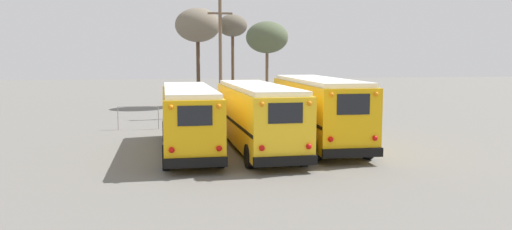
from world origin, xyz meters
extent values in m
plane|color=#66635E|center=(0.00, 0.00, 0.00)|extent=(160.00, 160.00, 0.00)
cube|color=#EAAA0F|center=(-3.23, -0.36, 1.57)|extent=(2.48, 10.03, 2.46)
cube|color=white|center=(-3.23, -0.36, 2.91)|extent=(2.29, 9.63, 0.20)
cube|color=black|center=(-3.14, -5.39, 0.52)|extent=(2.36, 0.24, 0.36)
cube|color=black|center=(-3.14, -5.37, 2.25)|extent=(1.27, 0.05, 0.74)
sphere|color=red|center=(-4.01, -5.42, 1.02)|extent=(0.22, 0.22, 0.22)
sphere|color=orange|center=(-4.01, -5.42, 2.59)|extent=(0.18, 0.18, 0.18)
sphere|color=red|center=(-2.28, -5.39, 1.02)|extent=(0.22, 0.22, 0.22)
sphere|color=orange|center=(-2.28, -5.39, 2.59)|extent=(0.18, 0.18, 0.18)
cube|color=black|center=(-4.39, -0.38, 1.39)|extent=(0.19, 9.79, 0.14)
cube|color=black|center=(-2.06, -0.34, 1.39)|extent=(0.19, 9.79, 0.14)
cylinder|color=black|center=(-4.36, 3.32, 0.49)|extent=(0.30, 0.98, 0.98)
cylinder|color=black|center=(-2.22, 3.36, 0.49)|extent=(0.30, 0.98, 0.98)
cylinder|color=black|center=(-4.24, -4.07, 0.49)|extent=(0.30, 0.98, 0.98)
cylinder|color=black|center=(-2.09, -4.04, 0.49)|extent=(0.30, 0.98, 0.98)
cube|color=yellow|center=(0.00, -0.40, 1.61)|extent=(2.77, 10.50, 2.55)
cube|color=white|center=(0.00, -0.40, 2.99)|extent=(2.56, 10.08, 0.20)
cube|color=black|center=(0.18, -5.65, 0.52)|extent=(2.46, 0.29, 0.36)
cube|color=black|center=(0.18, -5.63, 2.31)|extent=(1.33, 0.08, 0.77)
sphere|color=red|center=(-0.72, -5.69, 1.04)|extent=(0.22, 0.22, 0.22)
sphere|color=orange|center=(-0.72, -5.69, 2.67)|extent=(0.18, 0.18, 0.18)
sphere|color=red|center=(1.09, -5.63, 1.04)|extent=(0.22, 0.22, 0.22)
sphere|color=orange|center=(1.09, -5.63, 2.67)|extent=(0.18, 0.18, 0.18)
cube|color=black|center=(-1.22, -0.44, 1.42)|extent=(0.38, 10.21, 0.14)
cube|color=black|center=(1.22, -0.36, 1.42)|extent=(0.38, 10.21, 0.14)
cylinder|color=black|center=(-1.26, 3.47, 0.48)|extent=(0.31, 0.97, 0.96)
cylinder|color=black|center=(0.99, 3.55, 0.48)|extent=(0.31, 0.97, 0.96)
cylinder|color=black|center=(-0.99, -4.35, 0.48)|extent=(0.31, 0.97, 0.96)
cylinder|color=black|center=(1.26, -4.27, 0.48)|extent=(0.31, 0.97, 0.96)
cube|color=#EAAA0F|center=(3.23, 0.51, 1.75)|extent=(2.61, 10.44, 2.76)
cube|color=white|center=(3.23, 0.51, 3.23)|extent=(2.41, 10.02, 0.20)
cube|color=black|center=(3.15, -4.74, 0.56)|extent=(2.52, 0.23, 0.36)
cube|color=black|center=(3.15, -4.71, 2.51)|extent=(1.36, 0.05, 0.83)
sphere|color=red|center=(2.23, -4.73, 1.13)|extent=(0.22, 0.22, 0.22)
sphere|color=orange|center=(2.23, -4.73, 2.91)|extent=(0.18, 0.18, 0.18)
sphere|color=red|center=(4.08, -4.76, 1.13)|extent=(0.22, 0.22, 0.22)
sphere|color=orange|center=(4.08, -4.76, 2.91)|extent=(0.18, 0.18, 0.18)
cube|color=black|center=(1.98, 0.52, 1.55)|extent=(0.16, 10.20, 0.14)
cube|color=black|center=(4.47, 0.49, 1.55)|extent=(0.16, 10.20, 0.14)
cylinder|color=black|center=(2.13, 4.43, 0.54)|extent=(0.29, 1.08, 1.08)
cylinder|color=black|center=(4.43, 4.40, 0.54)|extent=(0.29, 1.08, 1.08)
cylinder|color=black|center=(2.02, -3.38, 0.54)|extent=(0.29, 1.08, 1.08)
cylinder|color=black|center=(4.33, -3.41, 0.54)|extent=(0.29, 1.08, 1.08)
cylinder|color=brown|center=(-0.41, 13.27, 4.29)|extent=(0.25, 0.25, 8.58)
cube|color=brown|center=(-0.41, 13.27, 7.55)|extent=(1.80, 0.14, 0.14)
cylinder|color=brown|center=(1.68, 23.05, 3.28)|extent=(0.28, 0.28, 6.56)
ellipsoid|color=#5B5447|center=(1.68, 23.05, 7.31)|extent=(2.73, 2.73, 2.05)
cylinder|color=brown|center=(3.68, 16.43, 2.52)|extent=(0.24, 0.24, 5.04)
ellipsoid|color=#4C563D|center=(3.68, 16.43, 5.98)|extent=(3.41, 3.41, 2.56)
cylinder|color=#473323|center=(-1.64, 21.21, 3.05)|extent=(0.33, 0.33, 6.11)
ellipsoid|color=#6B6051|center=(-1.64, 21.21, 7.20)|extent=(3.97, 3.97, 2.97)
cylinder|color=#939399|center=(-7.23, 7.44, 0.70)|extent=(0.06, 0.06, 1.40)
cylinder|color=#939399|center=(-4.82, 7.44, 0.70)|extent=(0.06, 0.06, 1.40)
cylinder|color=#939399|center=(-2.41, 7.44, 0.70)|extent=(0.06, 0.06, 1.40)
cylinder|color=#939399|center=(0.00, 7.44, 0.70)|extent=(0.06, 0.06, 1.40)
cylinder|color=#939399|center=(2.41, 7.44, 0.70)|extent=(0.06, 0.06, 1.40)
cylinder|color=#939399|center=(4.82, 7.44, 0.70)|extent=(0.06, 0.06, 1.40)
cylinder|color=#939399|center=(7.23, 7.44, 0.70)|extent=(0.06, 0.06, 1.40)
cylinder|color=#939399|center=(0.00, 7.44, 1.40)|extent=(14.45, 0.04, 0.04)
camera|label=1|loc=(-3.93, -23.51, 4.36)|focal=35.00mm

